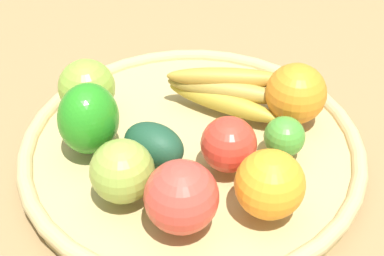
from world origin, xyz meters
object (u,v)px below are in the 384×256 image
(lime_0, at_px, (284,137))
(orange_1, at_px, (296,93))
(banana_bunch, at_px, (226,90))
(apple_1, at_px, (229,144))
(avocado, at_px, (154,145))
(bell_pepper, at_px, (89,119))
(apple_3, at_px, (87,87))
(apple_0, at_px, (122,171))
(orange_0, at_px, (270,184))
(apple_2, at_px, (185,197))

(lime_0, distance_m, orange_1, 0.07)
(banana_bunch, height_order, orange_1, orange_1)
(apple_1, relative_size, banana_bunch, 0.40)
(orange_1, bearing_deg, avocado, 120.09)
(apple_1, relative_size, bell_pepper, 0.74)
(apple_1, distance_m, banana_bunch, 0.12)
(apple_3, relative_size, orange_1, 0.95)
(lime_0, bearing_deg, apple_0, 115.34)
(apple_1, xyz_separation_m, apple_3, (0.09, 0.19, 0.00))
(orange_0, bearing_deg, banana_bunch, 16.33)
(apple_2, height_order, lime_0, apple_2)
(apple_2, relative_size, orange_0, 1.04)
(banana_bunch, bearing_deg, apple_0, 148.25)
(avocado, distance_m, lime_0, 0.16)
(apple_0, height_order, bell_pepper, bell_pepper)
(apple_0, bearing_deg, orange_1, -51.76)
(apple_1, bearing_deg, apple_3, 63.91)
(apple_3, relative_size, bell_pepper, 0.83)
(bell_pepper, relative_size, orange_1, 1.15)
(apple_2, bearing_deg, apple_1, -24.37)
(avocado, bearing_deg, orange_0, -116.25)
(banana_bunch, relative_size, lime_0, 3.29)
(lime_0, bearing_deg, orange_1, -12.95)
(avocado, relative_size, lime_0, 1.54)
(avocado, distance_m, banana_bunch, 0.14)
(apple_1, xyz_separation_m, orange_1, (0.10, -0.08, 0.01))
(apple_3, bearing_deg, apple_2, -142.01)
(apple_1, bearing_deg, apple_2, 155.63)
(apple_1, distance_m, orange_1, 0.13)
(banana_bunch, distance_m, lime_0, 0.11)
(apple_3, height_order, bell_pepper, bell_pepper)
(apple_3, height_order, orange_1, orange_1)
(apple_0, xyz_separation_m, lime_0, (0.09, -0.18, -0.01))
(apple_3, bearing_deg, orange_1, -88.69)
(apple_3, xyz_separation_m, lime_0, (-0.06, -0.25, -0.01))
(bell_pepper, height_order, orange_0, bell_pepper)
(lime_0, distance_m, bell_pepper, 0.24)
(banana_bunch, bearing_deg, orange_0, -163.67)
(orange_1, bearing_deg, apple_1, 139.98)
(apple_2, relative_size, apple_1, 1.20)
(apple_1, height_order, bell_pepper, bell_pepper)
(apple_2, distance_m, avocado, 0.10)
(apple_0, xyz_separation_m, apple_3, (0.15, 0.07, 0.00))
(banana_bunch, distance_m, orange_0, 0.19)
(avocado, distance_m, apple_1, 0.09)
(apple_2, relative_size, apple_0, 1.10)
(orange_1, bearing_deg, lime_0, 167.05)
(avocado, xyz_separation_m, apple_1, (0.00, -0.09, 0.01))
(orange_1, relative_size, orange_0, 1.02)
(banana_bunch, xyz_separation_m, bell_pepper, (-0.10, 0.16, 0.02))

